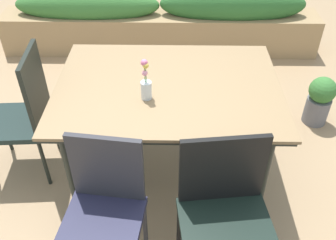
# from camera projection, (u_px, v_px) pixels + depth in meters

# --- Properties ---
(ground_plane) EXTENTS (12.00, 12.00, 0.00)m
(ground_plane) POSITION_uv_depth(u_px,v_px,m) (158.00, 171.00, 2.91)
(ground_plane) COLOR #9E7F5B
(dining_table) EXTENTS (1.47, 1.07, 0.77)m
(dining_table) POSITION_uv_depth(u_px,v_px,m) (168.00, 93.00, 2.50)
(dining_table) COLOR #8C704C
(dining_table) RESTS_ON ground
(chair_near_left) EXTENTS (0.46, 0.46, 0.94)m
(chair_near_left) POSITION_uv_depth(u_px,v_px,m) (104.00, 207.00, 1.98)
(chair_near_left) COLOR #23243E
(chair_near_left) RESTS_ON ground
(chair_near_right) EXTENTS (0.55, 0.55, 0.90)m
(chair_near_right) POSITION_uv_depth(u_px,v_px,m) (226.00, 212.00, 2.00)
(chair_near_right) COLOR black
(chair_near_right) RESTS_ON ground
(chair_end_left) EXTENTS (0.45, 0.45, 0.99)m
(chair_end_left) POSITION_uv_depth(u_px,v_px,m) (25.00, 111.00, 2.62)
(chair_end_left) COLOR black
(chair_end_left) RESTS_ON ground
(flower_vase) EXTENTS (0.07, 0.07, 0.27)m
(flower_vase) POSITION_uv_depth(u_px,v_px,m) (146.00, 85.00, 2.28)
(flower_vase) COLOR silver
(flower_vase) RESTS_ON dining_table
(planter_box) EXTENTS (3.50, 0.43, 0.75)m
(planter_box) POSITION_uv_depth(u_px,v_px,m) (161.00, 21.00, 4.19)
(planter_box) COLOR #9E7F56
(planter_box) RESTS_ON ground
(potted_plant) EXTENTS (0.23, 0.23, 0.45)m
(potted_plant) POSITION_uv_depth(u_px,v_px,m) (320.00, 100.00, 3.24)
(potted_plant) COLOR slate
(potted_plant) RESTS_ON ground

